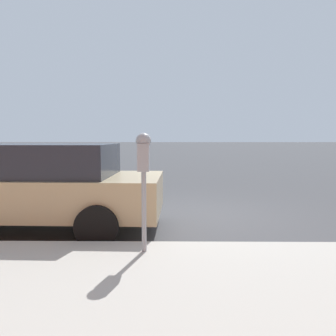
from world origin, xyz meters
TOP-DOWN VIEW (x-y plane):
  - ground_plane at (0.00, 0.00)m, footprint 220.00×220.00m
  - parking_meter at (-2.60, 0.82)m, footprint 0.21×0.19m
  - car_tan at (-1.05, 2.90)m, footprint 2.06×4.61m

SIDE VIEW (x-z plane):
  - ground_plane at x=0.00m, z-range 0.00..0.00m
  - car_tan at x=-1.05m, z-range 0.04..1.54m
  - parking_meter at x=-2.60m, z-range 0.57..2.06m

